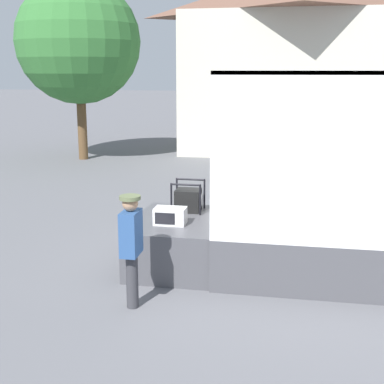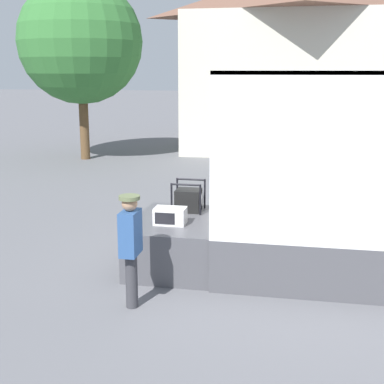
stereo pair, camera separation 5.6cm
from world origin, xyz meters
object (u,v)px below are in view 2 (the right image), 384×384
Objects in this scene: portable_generator at (189,200)px; street_tree at (80,42)px; microwave at (170,216)px; worker_person at (131,240)px.

street_tree is (-6.24, 10.26, 3.42)m from portable_generator.
portable_generator is 12.49m from street_tree.
street_tree is at bearing 121.29° from portable_generator.
portable_generator is 0.08× the size of street_tree.
street_tree reaches higher than microwave.
portable_generator reaches higher than microwave.
worker_person is 14.41m from street_tree.
microwave is 0.94× the size of portable_generator.
microwave is 0.31× the size of worker_person.
microwave is 13.20m from street_tree.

